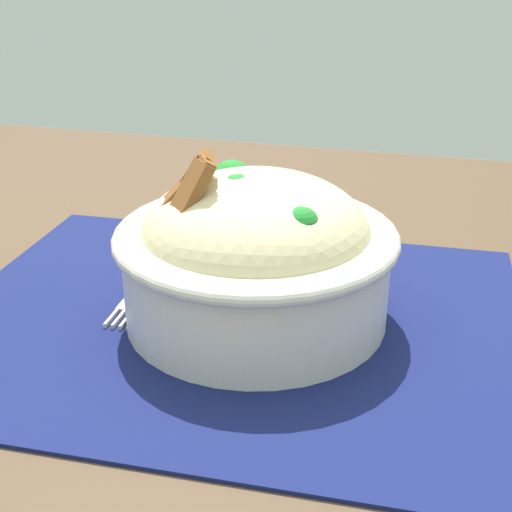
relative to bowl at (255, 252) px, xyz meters
name	(u,v)px	position (x,y,z in m)	size (l,w,h in m)	color
table	(214,375)	(0.04, -0.01, -0.12)	(1.10, 0.93, 0.73)	#4C3826
placemat	(232,319)	(0.02, 0.01, -0.05)	(0.43, 0.34, 0.00)	#11194C
bowl	(255,252)	(0.00, 0.00, 0.00)	(0.23, 0.23, 0.13)	silver
fork	(145,292)	(0.09, -0.01, -0.05)	(0.02, 0.13, 0.00)	#B9B9B9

